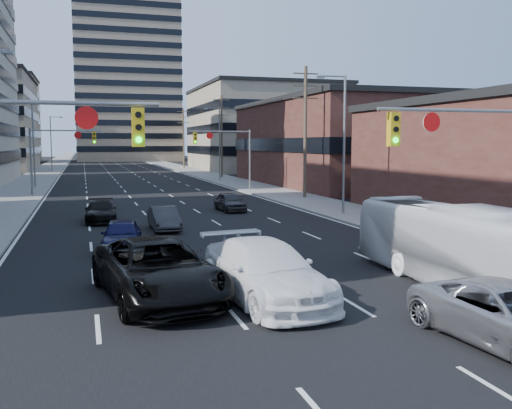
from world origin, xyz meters
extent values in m
plane|color=black|center=(0.00, 0.00, 0.00)|extent=(400.00, 400.00, 0.00)
cube|color=black|center=(0.00, 130.00, 0.01)|extent=(18.00, 300.00, 0.02)
cube|color=slate|center=(-11.50, 130.00, 0.07)|extent=(5.00, 300.00, 0.15)
cube|color=slate|center=(11.50, 130.00, 0.07)|extent=(5.00, 300.00, 0.15)
cube|color=#472119|center=(24.00, 50.00, 4.50)|extent=(20.00, 30.00, 9.00)
cube|color=gray|center=(25.00, 88.00, 7.00)|extent=(22.00, 28.00, 14.00)
cube|color=gray|center=(6.00, 150.00, 29.00)|extent=(26.00, 26.00, 58.00)
cube|color=gray|center=(32.00, 130.00, 6.00)|extent=(22.00, 22.00, 12.00)
cylinder|color=slate|center=(-6.75, 8.00, 5.80)|extent=(6.50, 0.12, 0.12)
cube|color=gold|center=(-4.10, 8.00, 5.15)|extent=(0.35, 0.28, 1.10)
cylinder|color=black|center=(-4.10, 7.84, 5.50)|extent=(0.18, 0.06, 0.18)
cylinder|color=black|center=(-4.10, 7.84, 5.15)|extent=(0.18, 0.06, 0.18)
cylinder|color=#0CE526|center=(-4.10, 7.84, 4.80)|extent=(0.18, 0.06, 0.18)
cylinder|color=white|center=(-5.50, 7.97, 5.40)|extent=(0.64, 0.06, 0.64)
cylinder|color=slate|center=(6.75, 8.00, 5.80)|extent=(6.50, 0.12, 0.12)
cube|color=gold|center=(4.10, 8.00, 5.15)|extent=(0.35, 0.28, 1.10)
cylinder|color=black|center=(4.10, 7.84, 5.50)|extent=(0.18, 0.06, 0.18)
cylinder|color=black|center=(4.10, 7.84, 5.15)|extent=(0.18, 0.06, 0.18)
cylinder|color=#0CE526|center=(4.10, 7.84, 4.80)|extent=(0.18, 0.06, 0.18)
cylinder|color=white|center=(5.50, 7.97, 5.40)|extent=(0.64, 0.06, 0.64)
cylinder|color=slate|center=(-10.00, 45.00, 3.00)|extent=(0.18, 0.18, 6.00)
cylinder|color=slate|center=(-7.00, 45.00, 5.80)|extent=(6.00, 0.12, 0.12)
cube|color=gold|center=(-4.60, 45.00, 5.15)|extent=(0.35, 0.28, 1.10)
cylinder|color=black|center=(-4.60, 44.84, 5.50)|extent=(0.18, 0.06, 0.18)
cylinder|color=black|center=(-4.60, 44.84, 5.15)|extent=(0.18, 0.06, 0.18)
cylinder|color=#0CE526|center=(-4.60, 44.84, 4.80)|extent=(0.18, 0.06, 0.18)
cylinder|color=white|center=(-6.00, 44.97, 5.40)|extent=(0.64, 0.06, 0.64)
cylinder|color=slate|center=(10.00, 45.00, 3.00)|extent=(0.18, 0.18, 6.00)
cylinder|color=slate|center=(7.00, 45.00, 5.80)|extent=(6.00, 0.12, 0.12)
cube|color=gold|center=(4.60, 45.00, 5.15)|extent=(0.35, 0.28, 1.10)
cylinder|color=black|center=(4.60, 44.84, 5.50)|extent=(0.18, 0.06, 0.18)
cylinder|color=black|center=(4.60, 44.84, 5.15)|extent=(0.18, 0.06, 0.18)
cylinder|color=#0CE526|center=(4.60, 44.84, 4.80)|extent=(0.18, 0.06, 0.18)
cylinder|color=white|center=(6.00, 44.97, 5.40)|extent=(0.64, 0.06, 0.64)
cylinder|color=#4C3D2D|center=(12.20, 36.00, 5.50)|extent=(0.28, 0.28, 11.00)
cube|color=#4C3D2D|center=(12.20, 36.00, 10.40)|extent=(2.20, 0.10, 0.10)
cube|color=#4C3D2D|center=(12.20, 36.00, 9.40)|extent=(2.20, 0.10, 0.10)
cube|color=#4C3D2D|center=(12.20, 36.00, 8.40)|extent=(2.20, 0.10, 0.10)
cylinder|color=#4C3D2D|center=(12.20, 66.00, 5.50)|extent=(0.28, 0.28, 11.00)
cube|color=#4C3D2D|center=(12.20, 66.00, 10.40)|extent=(2.20, 0.10, 0.10)
cube|color=#4C3D2D|center=(12.20, 66.00, 9.40)|extent=(2.20, 0.10, 0.10)
cube|color=#4C3D2D|center=(12.20, 66.00, 8.40)|extent=(2.20, 0.10, 0.10)
cylinder|color=#4C3D2D|center=(12.20, 96.00, 5.50)|extent=(0.28, 0.28, 11.00)
cube|color=#4C3D2D|center=(12.20, 96.00, 10.40)|extent=(2.20, 0.10, 0.10)
cube|color=#4C3D2D|center=(12.20, 96.00, 9.40)|extent=(2.20, 0.10, 0.10)
cube|color=#4C3D2D|center=(12.20, 96.00, 8.40)|extent=(2.20, 0.10, 0.10)
cube|color=slate|center=(-8.80, 20.00, 8.82)|extent=(0.50, 0.22, 0.14)
cylinder|color=slate|center=(-10.50, 55.00, 4.50)|extent=(0.16, 0.16, 9.00)
cylinder|color=slate|center=(-9.60, 55.00, 8.90)|extent=(1.80, 0.10, 0.10)
cube|color=slate|center=(-8.80, 55.00, 8.82)|extent=(0.50, 0.22, 0.14)
cylinder|color=slate|center=(-10.50, 90.00, 4.50)|extent=(0.16, 0.16, 9.00)
cylinder|color=slate|center=(-9.60, 90.00, 8.90)|extent=(1.80, 0.10, 0.10)
cube|color=slate|center=(-8.80, 90.00, 8.82)|extent=(0.50, 0.22, 0.14)
cylinder|color=slate|center=(10.50, 25.00, 4.50)|extent=(0.16, 0.16, 9.00)
cylinder|color=slate|center=(9.60, 25.00, 8.90)|extent=(1.80, 0.10, 0.10)
cube|color=slate|center=(8.80, 25.00, 8.82)|extent=(0.50, 0.22, 0.14)
cylinder|color=slate|center=(10.50, 60.00, 4.50)|extent=(0.16, 0.16, 9.00)
cylinder|color=slate|center=(9.60, 60.00, 8.90)|extent=(1.80, 0.10, 0.10)
cube|color=slate|center=(8.80, 60.00, 8.82)|extent=(0.50, 0.22, 0.14)
imported|color=black|center=(-3.58, 8.31, 0.91)|extent=(3.89, 6.90, 1.82)
imported|color=white|center=(-0.53, 7.27, 0.89)|extent=(3.18, 6.38, 1.78)
imported|color=#A2A1A5|center=(3.77, 1.99, 0.72)|extent=(2.91, 5.41, 1.44)
imported|color=white|center=(6.00, 6.99, 1.36)|extent=(2.41, 9.79, 2.72)
imported|color=#0D0F37|center=(-4.11, 16.50, 0.71)|extent=(2.13, 4.32, 1.42)
imported|color=#2B2C2E|center=(-1.52, 22.04, 0.64)|extent=(1.41, 3.89, 1.27)
imported|color=black|center=(-4.72, 26.40, 0.64)|extent=(1.92, 4.48, 1.29)
imported|color=#2C2C2F|center=(4.02, 29.42, 0.65)|extent=(1.73, 3.90, 1.30)
camera|label=1|loc=(-5.63, -8.62, 4.71)|focal=40.00mm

